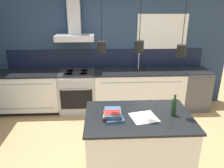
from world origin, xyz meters
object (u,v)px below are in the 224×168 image
red_supply_box (112,115)px  dishwasher (194,89)px  bottle_on_island (174,107)px  book_stack (113,114)px  oven_range (78,91)px

red_supply_box → dishwasher: bearing=46.1°
dishwasher → bottle_on_island: size_ratio=3.06×
bottle_on_island → book_stack: bottle_on_island is taller
oven_range → red_supply_box: 2.23m
oven_range → dishwasher: 2.66m
oven_range → dishwasher: same height
book_stack → red_supply_box: bearing=-103.6°
oven_range → book_stack: 2.19m
bottle_on_island → red_supply_box: size_ratio=1.46×
bottle_on_island → book_stack: 0.81m
oven_range → bottle_on_island: (1.49, -2.02, 0.58)m
dishwasher → bottle_on_island: bearing=-120.1°
red_supply_box → bottle_on_island: bearing=3.2°
dishwasher → book_stack: 2.88m
oven_range → book_stack: bearing=-71.4°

